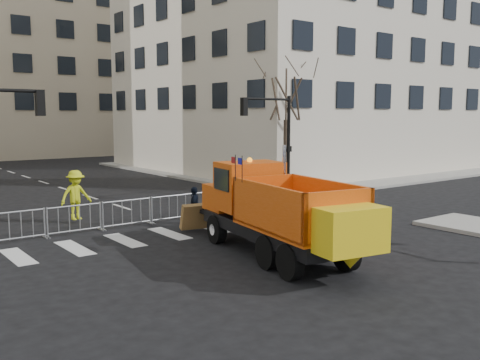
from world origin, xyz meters
TOP-DOWN VIEW (x-y plane):
  - ground at (0.00, 0.00)m, footprint 120.00×120.00m
  - sidewalk_back at (0.00, 8.50)m, footprint 64.00×5.00m
  - traffic_light_right at (8.50, 9.50)m, footprint 0.18×0.18m
  - crowd_barriers at (-0.75, 7.60)m, footprint 12.60×0.60m
  - street_tree at (9.20, 10.50)m, footprint 3.00×3.00m
  - plow_truck at (-0.07, 0.53)m, footprint 3.88×9.03m
  - cop_a at (0.41, 4.58)m, footprint 0.81×0.70m
  - cop_b at (1.15, 5.79)m, footprint 0.87×0.73m
  - cop_c at (0.24, 5.85)m, footprint 0.90×0.98m
  - worker at (-3.14, 9.49)m, footprint 1.39×0.90m
  - newspaper_box at (6.32, 7.99)m, footprint 0.51×0.46m

SIDE VIEW (x-z plane):
  - ground at x=0.00m, z-range 0.00..0.00m
  - sidewalk_back at x=0.00m, z-range 0.00..0.15m
  - crowd_barriers at x=-0.75m, z-range 0.00..1.10m
  - newspaper_box at x=6.32m, z-range 0.15..1.25m
  - cop_b at x=1.15m, z-range 0.00..1.59m
  - cop_c at x=0.24m, z-range 0.00..1.61m
  - cop_a at x=0.41m, z-range 0.00..1.88m
  - worker at x=-3.14m, z-range 0.15..2.17m
  - plow_truck at x=-0.07m, z-range -0.19..3.21m
  - traffic_light_right at x=8.50m, z-range 0.00..5.40m
  - street_tree at x=9.20m, z-range 0.00..7.50m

